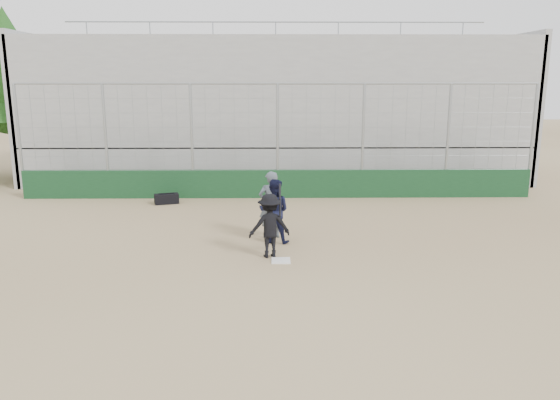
{
  "coord_description": "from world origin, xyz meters",
  "views": [
    {
      "loc": [
        -0.2,
        -12.11,
        4.16
      ],
      "look_at": [
        0.0,
        1.4,
        1.15
      ],
      "focal_mm": 35.0,
      "sensor_mm": 36.0,
      "label": 1
    }
  ],
  "objects_px": {
    "equipment_bag": "(167,199)",
    "catcher_crouched": "(274,222)",
    "batter_at_plate": "(270,226)",
    "umpire": "(271,208)"
  },
  "relations": [
    {
      "from": "equipment_bag",
      "to": "catcher_crouched",
      "type": "bearing_deg",
      "value": -51.41
    },
    {
      "from": "catcher_crouched",
      "to": "equipment_bag",
      "type": "bearing_deg",
      "value": 128.59
    },
    {
      "from": "catcher_crouched",
      "to": "umpire",
      "type": "height_order",
      "value": "umpire"
    },
    {
      "from": "catcher_crouched",
      "to": "umpire",
      "type": "xyz_separation_m",
      "value": [
        -0.08,
        0.48,
        0.25
      ]
    },
    {
      "from": "batter_at_plate",
      "to": "catcher_crouched",
      "type": "height_order",
      "value": "batter_at_plate"
    },
    {
      "from": "batter_at_plate",
      "to": "catcher_crouched",
      "type": "distance_m",
      "value": 1.16
    },
    {
      "from": "batter_at_plate",
      "to": "umpire",
      "type": "distance_m",
      "value": 1.61
    },
    {
      "from": "batter_at_plate",
      "to": "umpire",
      "type": "xyz_separation_m",
      "value": [
        0.03,
        1.61,
        0.04
      ]
    },
    {
      "from": "batter_at_plate",
      "to": "equipment_bag",
      "type": "distance_m",
      "value": 6.73
    },
    {
      "from": "batter_at_plate",
      "to": "equipment_bag",
      "type": "relative_size",
      "value": 1.97
    }
  ]
}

